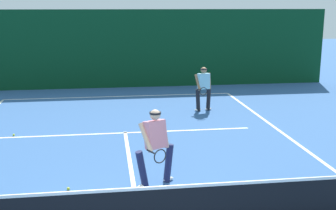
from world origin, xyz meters
TOP-DOWN VIEW (x-y plane):
  - court_line_baseline_far at (0.00, 11.66)m, footprint 9.38×0.10m
  - court_line_service at (0.00, 6.28)m, footprint 7.65×0.10m
  - court_line_centre at (0.00, 3.20)m, footprint 0.10×6.40m
  - player_near at (0.47, 2.31)m, footprint 0.91×1.02m
  - player_far at (2.94, 8.70)m, footprint 0.69×0.85m
  - tennis_ball at (-1.36, 2.29)m, footprint 0.07×0.07m
  - tennis_ball_extra at (-3.26, 6.43)m, footprint 0.07×0.07m
  - back_fence_windscreen at (0.00, 13.75)m, footprint 19.92×0.12m

SIDE VIEW (x-z plane):
  - court_line_baseline_far at x=0.00m, z-range 0.00..0.01m
  - court_line_service at x=0.00m, z-range 0.00..0.01m
  - court_line_centre at x=0.00m, z-range 0.00..0.01m
  - tennis_ball at x=-1.36m, z-range 0.00..0.07m
  - tennis_ball_extra at x=-3.26m, z-range 0.00..0.07m
  - player_far at x=2.94m, z-range 0.08..1.68m
  - player_near at x=0.47m, z-range 0.08..1.75m
  - back_fence_windscreen at x=0.00m, z-range 0.00..3.57m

